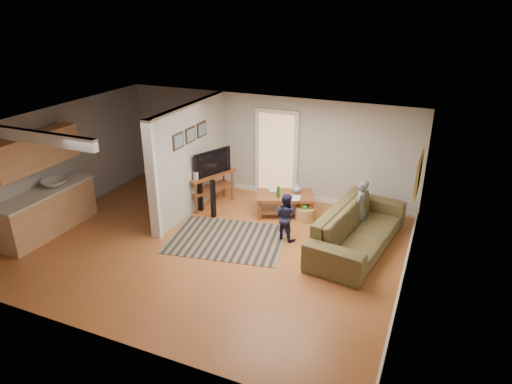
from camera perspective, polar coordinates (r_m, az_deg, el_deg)
ground at (r=9.33m, az=-5.75°, el=-6.70°), size 7.50×7.50×0.00m
room_shell at (r=9.57m, az=-10.49°, el=3.42°), size 7.54×6.02×2.52m
area_rug at (r=9.54m, az=-3.61°, el=-5.88°), size 2.64×2.12×0.01m
sofa at (r=9.46m, az=12.47°, el=-6.74°), size 1.53×3.00×0.84m
coffee_table at (r=10.43m, az=3.73°, el=-0.84°), size 1.47×1.17×0.76m
tv_console at (r=10.82m, az=-5.77°, el=1.95°), size 0.94×1.37×1.11m
speaker_left at (r=10.31m, az=-5.39°, el=-0.86°), size 0.11×0.11×0.90m
speaker_right at (r=10.64m, az=-7.00°, el=0.29°), size 0.12×0.12×1.05m
toy_basket at (r=10.32m, az=6.19°, el=-2.59°), size 0.46×0.46×0.41m
child at (r=10.02m, az=12.52°, el=-4.96°), size 0.32×0.45×1.19m
toddler at (r=9.58m, az=3.66°, el=-5.79°), size 0.58×0.50×1.01m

